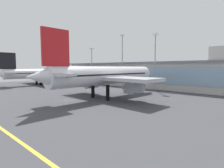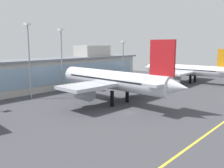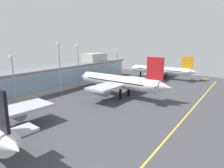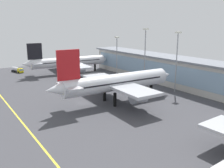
{
  "view_description": "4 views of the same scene",
  "coord_description": "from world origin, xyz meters",
  "views": [
    {
      "loc": [
        46.36,
        -30.8,
        9.97
      ],
      "look_at": [
        6.93,
        12.09,
        4.55
      ],
      "focal_mm": 28.9,
      "sensor_mm": 36.0,
      "label": 1
    },
    {
      "loc": [
        -52.16,
        -39.52,
        18.45
      ],
      "look_at": [
        5.42,
        11.02,
        6.04
      ],
      "focal_mm": 39.79,
      "sensor_mm": 36.0,
      "label": 2
    },
    {
      "loc": [
        -71.09,
        -37.69,
        25.9
      ],
      "look_at": [
        1.01,
        11.91,
        6.89
      ],
      "focal_mm": 31.7,
      "sensor_mm": 36.0,
      "label": 3
    },
    {
      "loc": [
        74.7,
        -37.25,
        27.32
      ],
      "look_at": [
        2.6,
        10.98,
        5.99
      ],
      "focal_mm": 39.76,
      "sensor_mm": 36.0,
      "label": 4
    }
  ],
  "objects": [
    {
      "name": "fuel_tanker_truck",
      "position": [
        -70.79,
        -4.76,
        1.51
      ],
      "size": [
        9.36,
        5.21,
        2.9
      ],
      "rotation": [
        0.0,
        0.0,
        0.31
      ],
      "color": "black",
      "rests_on": "ground"
    },
    {
      "name": "airliner_near_right",
      "position": [
        5.7,
        10.95,
        7.17
      ],
      "size": [
        36.43,
        50.53,
        19.57
      ],
      "rotation": [
        0.0,
        0.0,
        1.54
      ],
      "color": "black",
      "rests_on": "ground"
    },
    {
      "name": "apron_light_mast_centre",
      "position": [
        7.44,
        38.72,
        15.77
      ],
      "size": [
        1.8,
        1.8,
        24.2
      ],
      "color": "gray",
      "rests_on": "ground"
    },
    {
      "name": "ground_plane",
      "position": [
        0.0,
        0.0,
        0.0
      ],
      "size": [
        180.0,
        180.0,
        0.0
      ],
      "primitive_type": "plane",
      "color": "#424247"
    },
    {
      "name": "apron_light_mast_west",
      "position": [
        -30.77,
        36.31,
        13.83
      ],
      "size": [
        1.8,
        1.8,
        20.71
      ],
      "color": "gray",
      "rests_on": "ground"
    },
    {
      "name": "airliner_near_left",
      "position": [
        -52.28,
        18.53,
        6.32
      ],
      "size": [
        43.52,
        50.28,
        17.33
      ],
      "rotation": [
        0.0,
        0.0,
        1.48
      ],
      "color": "black",
      "rests_on": "ground"
    },
    {
      "name": "taxiway_centreline_stripe",
      "position": [
        0.0,
        -22.0,
        0.01
      ],
      "size": [
        144.0,
        0.5,
        0.01
      ],
      "primitive_type": "cube",
      "color": "yellow",
      "rests_on": "ground"
    },
    {
      "name": "terminal_building",
      "position": [
        1.78,
        47.71,
        6.78
      ],
      "size": [
        118.34,
        14.0,
        17.74
      ],
      "color": "beige",
      "rests_on": "ground"
    },
    {
      "name": "apron_light_mast_far_east",
      "position": [
        -8.17,
        35.72,
        16.33
      ],
      "size": [
        1.8,
        1.8,
        25.2
      ],
      "color": "gray",
      "rests_on": "ground"
    }
  ]
}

